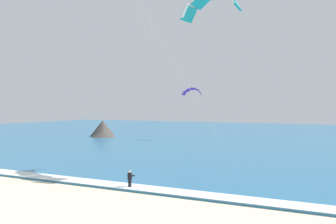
# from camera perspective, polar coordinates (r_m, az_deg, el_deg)

# --- Properties ---
(sea) EXTENTS (200.00, 120.00, 0.20)m
(sea) POSITION_cam_1_polar(r_m,az_deg,el_deg) (87.57, 14.32, -3.70)
(sea) COLOR teal
(sea) RESTS_ON ground
(surf_foam) EXTENTS (200.00, 2.03, 0.04)m
(surf_foam) POSITION_cam_1_polar(r_m,az_deg,el_deg) (32.48, -7.35, -11.50)
(surf_foam) COLOR white
(surf_foam) RESTS_ON sea
(surfboard) EXTENTS (0.71, 1.46, 0.09)m
(surfboard) POSITION_cam_1_polar(r_m,az_deg,el_deg) (31.80, -6.10, -12.13)
(surfboard) COLOR #239EC6
(surfboard) RESTS_ON ground
(kitesurfer) EXTENTS (0.59, 0.59, 1.69)m
(kitesurfer) POSITION_cam_1_polar(r_m,az_deg,el_deg) (31.62, -6.08, -10.51)
(kitesurfer) COLOR black
(kitesurfer) RESTS_ON ground
(kite_primary) EXTENTS (7.63, 11.13, 18.19)m
(kite_primary) POSITION_cam_1_polar(r_m,az_deg,el_deg) (39.52, 6.91, 17.07)
(kite_primary) COLOR teal
(kite_distant) EXTENTS (4.76, 1.69, 1.73)m
(kite_distant) POSITION_cam_1_polar(r_m,az_deg,el_deg) (73.96, 3.91, 3.41)
(kite_distant) COLOR purple
(headland_left) EXTENTS (7.19, 7.37, 3.85)m
(headland_left) POSITION_cam_1_polar(r_m,az_deg,el_deg) (83.50, -10.32, -2.85)
(headland_left) COLOR #47423D
(headland_left) RESTS_ON ground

